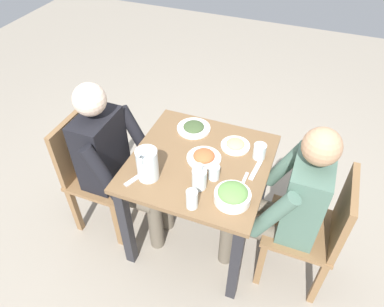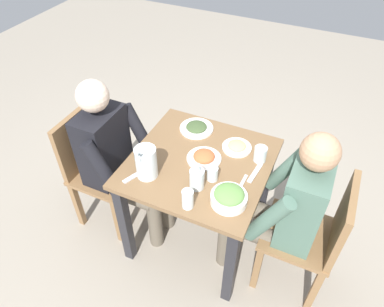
{
  "view_description": "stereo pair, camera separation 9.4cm",
  "coord_description": "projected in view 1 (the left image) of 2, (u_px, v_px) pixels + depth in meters",
  "views": [
    {
      "loc": [
        -1.43,
        -0.5,
        2.16
      ],
      "look_at": [
        -0.01,
        0.05,
        0.78
      ],
      "focal_mm": 33.19,
      "sensor_mm": 36.0,
      "label": 1
    },
    {
      "loc": [
        -1.39,
        -0.59,
        2.16
      ],
      "look_at": [
        -0.01,
        0.05,
        0.78
      ],
      "focal_mm": 33.19,
      "sensor_mm": 36.0,
      "label": 2
    }
  ],
  "objects": [
    {
      "name": "diner_far",
      "position": [
        115.0,
        160.0,
        2.22
      ],
      "size": [
        0.48,
        0.53,
        1.16
      ],
      "color": "black",
      "rests_on": "ground_plane"
    },
    {
      "name": "oil_carafe",
      "position": [
        199.0,
        179.0,
        1.9
      ],
      "size": [
        0.08,
        0.08,
        0.16
      ],
      "color": "silver",
      "rests_on": "dining_table"
    },
    {
      "name": "fork_near",
      "position": [
        256.0,
        170.0,
        2.02
      ],
      "size": [
        0.17,
        0.04,
        0.01
      ],
      "primitive_type": "cube",
      "rotation": [
        0.0,
        0.0,
        -0.11
      ],
      "color": "silver",
      "rests_on": "dining_table"
    },
    {
      "name": "water_glass_near_right",
      "position": [
        192.0,
        199.0,
        1.79
      ],
      "size": [
        0.06,
        0.06,
        0.11
      ],
      "primitive_type": "cylinder",
      "color": "silver",
      "rests_on": "dining_table"
    },
    {
      "name": "chair_far",
      "position": [
        92.0,
        169.0,
        2.38
      ],
      "size": [
        0.4,
        0.4,
        0.87
      ],
      "color": "olive",
      "rests_on": "ground_plane"
    },
    {
      "name": "water_glass_center",
      "position": [
        260.0,
        151.0,
        2.07
      ],
      "size": [
        0.07,
        0.07,
        0.1
      ],
      "primitive_type": "cylinder",
      "color": "silver",
      "rests_on": "dining_table"
    },
    {
      "name": "water_glass_by_pitcher",
      "position": [
        214.0,
        173.0,
        1.95
      ],
      "size": [
        0.06,
        0.06,
        0.09
      ],
      "primitive_type": "cylinder",
      "color": "silver",
      "rests_on": "dining_table"
    },
    {
      "name": "chair_near",
      "position": [
        317.0,
        227.0,
        2.02
      ],
      "size": [
        0.4,
        0.4,
        0.87
      ],
      "color": "olive",
      "rests_on": "ground_plane"
    },
    {
      "name": "plate_fries",
      "position": [
        235.0,
        145.0,
        2.17
      ],
      "size": [
        0.18,
        0.18,
        0.04
      ],
      "color": "white",
      "rests_on": "dining_table"
    },
    {
      "name": "knife_near",
      "position": [
        243.0,
        184.0,
        1.94
      ],
      "size": [
        0.19,
        0.02,
        0.01
      ],
      "primitive_type": "cube",
      "rotation": [
        0.0,
        0.0,
        -0.03
      ],
      "color": "silver",
      "rests_on": "dining_table"
    },
    {
      "name": "ground_plane",
      "position": [
        198.0,
        233.0,
        2.57
      ],
      "size": [
        8.0,
        8.0,
        0.0
      ],
      "primitive_type": "plane",
      "color": "gray"
    },
    {
      "name": "salad_bowl",
      "position": [
        233.0,
        195.0,
        1.83
      ],
      "size": [
        0.19,
        0.19,
        0.09
      ],
      "color": "white",
      "rests_on": "dining_table"
    },
    {
      "name": "plate_dolmas",
      "position": [
        194.0,
        127.0,
        2.3
      ],
      "size": [
        0.22,
        0.22,
        0.04
      ],
      "color": "white",
      "rests_on": "dining_table"
    },
    {
      "name": "diner_near",
      "position": [
        286.0,
        201.0,
        1.98
      ],
      "size": [
        0.48,
        0.53,
        1.16
      ],
      "color": "#4C6B5B",
      "rests_on": "ground_plane"
    },
    {
      "name": "fork_far",
      "position": [
        137.0,
        177.0,
        1.98
      ],
      "size": [
        0.17,
        0.09,
        0.01
      ],
      "primitive_type": "cube",
      "rotation": [
        0.0,
        0.0,
        -0.39
      ],
      "color": "silver",
      "rests_on": "dining_table"
    },
    {
      "name": "plate_rice_curry",
      "position": [
        204.0,
        157.0,
        2.08
      ],
      "size": [
        0.2,
        0.2,
        0.05
      ],
      "color": "white",
      "rests_on": "dining_table"
    },
    {
      "name": "dining_table",
      "position": [
        199.0,
        177.0,
        2.18
      ],
      "size": [
        0.81,
        0.81,
        0.73
      ],
      "color": "brown",
      "rests_on": "ground_plane"
    },
    {
      "name": "water_pitcher",
      "position": [
        147.0,
        164.0,
        1.92
      ],
      "size": [
        0.16,
        0.12,
        0.19
      ],
      "color": "silver",
      "rests_on": "dining_table"
    }
  ]
}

